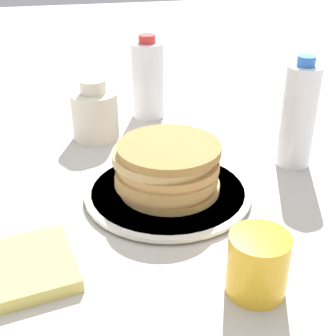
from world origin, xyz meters
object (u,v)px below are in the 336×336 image
object	(u,v)px
pancake_stack	(167,168)
cream_jug	(95,113)
juice_glass	(258,264)
water_bottle_far	(298,116)
plate	(168,192)
water_bottle_near	(148,80)

from	to	relation	value
pancake_stack	cream_jug	xyz separation A→B (m)	(-0.10, 0.27, 0.00)
juice_glass	pancake_stack	bearing A→B (deg)	103.57
pancake_stack	water_bottle_far	xyz separation A→B (m)	(0.26, 0.06, 0.05)
plate	water_bottle_far	world-z (taller)	water_bottle_far
water_bottle_near	water_bottle_far	bearing A→B (deg)	-53.33
water_bottle_near	pancake_stack	bearing A→B (deg)	-95.62
pancake_stack	water_bottle_near	bearing A→B (deg)	84.38
water_bottle_near	cream_jug	bearing A→B (deg)	-144.14
juice_glass	water_bottle_near	distance (m)	0.62
water_bottle_near	water_bottle_far	size ratio (longest dim) A/B	0.91
juice_glass	water_bottle_near	bearing A→B (deg)	92.30
cream_jug	water_bottle_near	bearing A→B (deg)	35.86
plate	pancake_stack	world-z (taller)	pancake_stack
pancake_stack	juice_glass	distance (m)	0.26
plate	cream_jug	xyz separation A→B (m)	(-0.10, 0.27, 0.05)
plate	pancake_stack	bearing A→B (deg)	174.14
pancake_stack	cream_jug	size ratio (longest dim) A/B	1.42
water_bottle_far	pancake_stack	bearing A→B (deg)	-167.25
juice_glass	plate	bearing A→B (deg)	103.22
pancake_stack	juice_glass	xyz separation A→B (m)	(0.06, -0.25, -0.01)
pancake_stack	water_bottle_far	world-z (taller)	water_bottle_far
juice_glass	water_bottle_far	size ratio (longest dim) A/B	0.40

